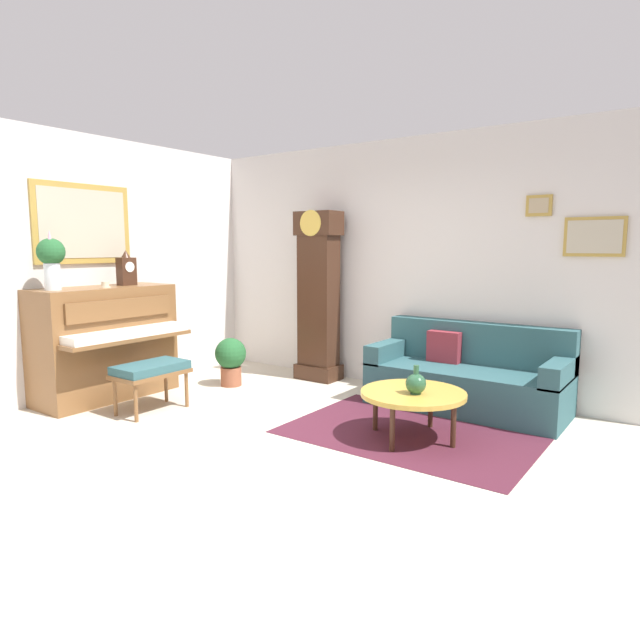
% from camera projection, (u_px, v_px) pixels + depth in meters
% --- Properties ---
extents(ground_plane, '(6.40, 6.00, 0.10)m').
position_uv_depth(ground_plane, '(257.00, 449.00, 4.53)').
color(ground_plane, beige).
extents(wall_left, '(0.13, 4.90, 2.80)m').
position_uv_depth(wall_left, '(74.00, 265.00, 5.83)').
color(wall_left, silver).
rests_on(wall_left, ground_plane).
extents(wall_back, '(5.30, 0.13, 2.80)m').
position_uv_depth(wall_back, '(398.00, 265.00, 6.26)').
color(wall_back, silver).
rests_on(wall_back, ground_plane).
extents(area_rug, '(2.10, 1.50, 0.01)m').
position_uv_depth(area_rug, '(413.00, 432.00, 4.78)').
color(area_rug, '#4C1E2D').
rests_on(area_rug, ground_plane).
extents(piano, '(0.87, 1.44, 1.19)m').
position_uv_depth(piano, '(106.00, 342.00, 5.80)').
color(piano, brown).
rests_on(piano, ground_plane).
extents(piano_bench, '(0.42, 0.70, 0.48)m').
position_uv_depth(piano_bench, '(151.00, 371.00, 5.34)').
color(piano_bench, brown).
rests_on(piano_bench, ground_plane).
extents(grandfather_clock, '(0.52, 0.34, 2.03)m').
position_uv_depth(grandfather_clock, '(318.00, 300.00, 6.58)').
color(grandfather_clock, '#3D2316').
rests_on(grandfather_clock, ground_plane).
extents(couch, '(1.90, 0.80, 0.84)m').
position_uv_depth(couch, '(468.00, 377.00, 5.46)').
color(couch, '#2D565B').
rests_on(couch, ground_plane).
extents(coffee_table, '(0.88, 0.88, 0.41)m').
position_uv_depth(coffee_table, '(413.00, 395.00, 4.57)').
color(coffee_table, gold).
rests_on(coffee_table, ground_plane).
extents(mantel_clock, '(0.13, 0.18, 0.38)m').
position_uv_depth(mantel_clock, '(126.00, 270.00, 5.94)').
color(mantel_clock, '#3D2316').
rests_on(mantel_clock, piano).
extents(flower_vase, '(0.26, 0.26, 0.58)m').
position_uv_depth(flower_vase, '(51.00, 258.00, 5.25)').
color(flower_vase, silver).
rests_on(flower_vase, piano).
extents(teacup, '(0.12, 0.12, 0.06)m').
position_uv_depth(teacup, '(105.00, 285.00, 5.62)').
color(teacup, beige).
rests_on(teacup, piano).
extents(green_jug, '(0.17, 0.17, 0.24)m').
position_uv_depth(green_jug, '(416.00, 383.00, 4.48)').
color(green_jug, '#234C33').
rests_on(green_jug, coffee_table).
extents(potted_plant, '(0.36, 0.36, 0.56)m').
position_uv_depth(potted_plant, '(231.00, 358.00, 6.34)').
color(potted_plant, '#935138').
rests_on(potted_plant, ground_plane).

